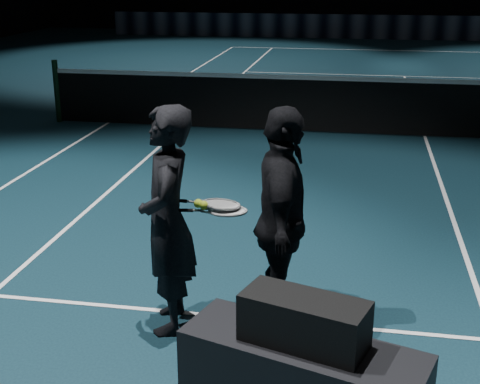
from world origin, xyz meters
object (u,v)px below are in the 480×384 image
object	(u,v)px
player_b	(282,222)
player_a	(167,221)
racket_upper	(221,204)
tennis_balls	(201,202)
player_bench	(302,375)
racket_bag	(304,321)
racket_lower	(228,211)

from	to	relation	value
player_b	player_a	bearing A→B (deg)	90.45
player_a	racket_upper	xyz separation A→B (m)	(0.39, 0.09, 0.12)
racket_upper	tennis_balls	size ratio (longest dim) A/B	5.67
player_bench	racket_bag	size ratio (longest dim) A/B	2.00
racket_lower	player_bench	bearing A→B (deg)	-62.19
player_a	player_b	size ratio (longest dim) A/B	1.00
player_b	racket_upper	distance (m)	0.47
racket_upper	tennis_balls	bearing A→B (deg)	-170.43
racket_lower	racket_upper	xyz separation A→B (m)	(-0.06, 0.03, 0.04)
player_bench	tennis_balls	distance (m)	1.46
player_b	racket_lower	bearing A→B (deg)	90.45
racket_bag	racket_lower	bearing A→B (deg)	143.86
player_bench	player_b	world-z (taller)	player_b
player_bench	tennis_balls	size ratio (longest dim) A/B	12.82
player_b	racket_bag	bearing A→B (deg)	-172.56
player_b	racket_lower	xyz separation A→B (m)	(-0.40, -0.06, 0.09)
racket_lower	racket_upper	size ratio (longest dim) A/B	1.00
player_b	racket_upper	xyz separation A→B (m)	(-0.45, -0.02, 0.12)
racket_upper	tennis_balls	xyz separation A→B (m)	(-0.14, -0.05, 0.03)
racket_bag	racket_lower	xyz separation A→B (m)	(-0.65, 0.91, 0.34)
player_a	player_bench	bearing A→B (deg)	40.78
tennis_balls	racket_lower	bearing A→B (deg)	6.48
player_a	player_b	bearing A→B (deg)	86.28
player_bench	player_b	bearing A→B (deg)	123.05
player_b	tennis_balls	bearing A→B (deg)	89.97
player_bench	racket_upper	size ratio (longest dim) A/B	2.26
player_bench	player_a	distance (m)	1.53
racket_bag	racket_lower	world-z (taller)	racket_lower
racket_lower	tennis_balls	size ratio (longest dim) A/B	5.67
player_bench	racket_upper	distance (m)	1.40
player_bench	racket_lower	distance (m)	1.33
player_bench	racket_bag	bearing A→B (deg)	0.00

